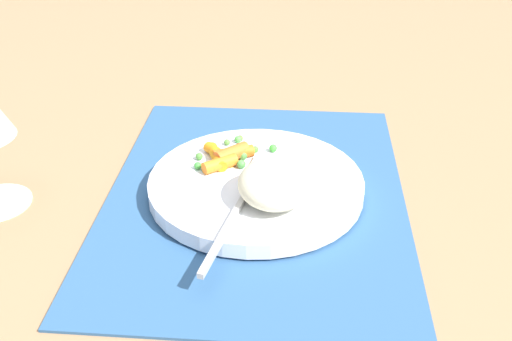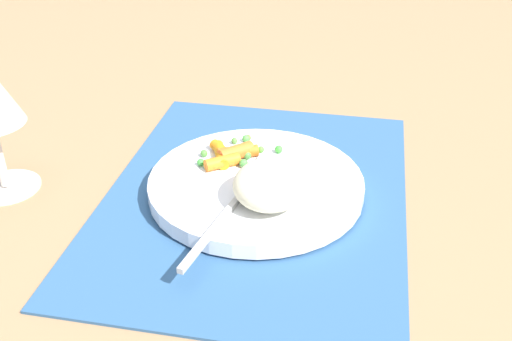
% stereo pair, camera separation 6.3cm
% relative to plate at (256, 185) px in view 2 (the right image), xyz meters
% --- Properties ---
extents(ground_plane, '(2.40, 2.40, 0.00)m').
position_rel_plate_xyz_m(ground_plane, '(0.00, 0.00, -0.01)').
color(ground_plane, '#997551').
extents(placemat, '(0.43, 0.32, 0.01)m').
position_rel_plate_xyz_m(placemat, '(0.00, 0.00, -0.01)').
color(placemat, '#2D5684').
rests_on(placemat, ground_plane).
extents(plate, '(0.23, 0.23, 0.02)m').
position_rel_plate_xyz_m(plate, '(0.00, 0.00, 0.00)').
color(plate, white).
rests_on(plate, placemat).
extents(rice_mound, '(0.08, 0.08, 0.04)m').
position_rel_plate_xyz_m(rice_mound, '(-0.04, -0.02, 0.03)').
color(rice_mound, beige).
rests_on(rice_mound, plate).
extents(carrot_portion, '(0.06, 0.06, 0.02)m').
position_rel_plate_xyz_m(carrot_portion, '(0.03, 0.04, 0.02)').
color(carrot_portion, orange).
rests_on(carrot_portion, plate).
extents(pea_scatter, '(0.08, 0.09, 0.01)m').
position_rel_plate_xyz_m(pea_scatter, '(0.04, 0.03, 0.01)').
color(pea_scatter, '#589632').
rests_on(pea_scatter, plate).
extents(fork, '(0.21, 0.05, 0.01)m').
position_rel_plate_xyz_m(fork, '(-0.04, 0.01, 0.01)').
color(fork, '#B8B8B8').
rests_on(fork, plate).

